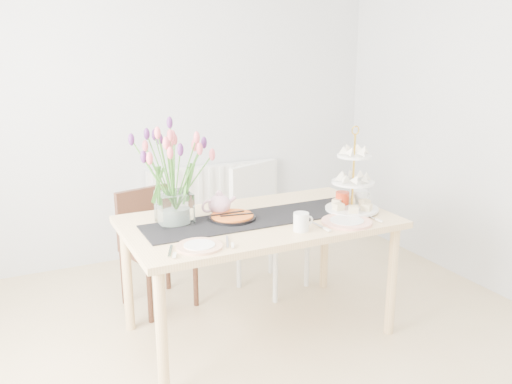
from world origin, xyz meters
name	(u,v)px	position (x,y,z in m)	size (l,w,h in m)	color
room_shell	(286,151)	(0.00, 0.00, 1.30)	(4.50, 4.50, 4.50)	tan
radiator	(215,198)	(0.50, 2.19, 0.45)	(1.20, 0.08, 0.60)	white
dining_table	(259,231)	(0.19, 0.67, 0.67)	(1.60, 0.90, 0.75)	tan
chair_brown	(152,239)	(-0.29, 1.37, 0.47)	(0.49, 0.49, 0.81)	#361C13
chair_white	(264,216)	(0.54, 1.29, 0.53)	(0.59, 0.59, 0.92)	silver
table_runner	(259,218)	(0.19, 0.67, 0.75)	(1.40, 0.35, 0.01)	black
tulip_vase	(172,160)	(-0.29, 0.80, 1.13)	(0.69, 0.69, 0.59)	silver
cake_stand	(353,190)	(0.79, 0.55, 0.89)	(0.33, 0.33, 0.49)	gold
teapot	(219,204)	(0.00, 0.84, 0.82)	(0.22, 0.18, 0.15)	silver
cream_jug	(360,197)	(0.93, 0.66, 0.80)	(0.10, 0.10, 0.10)	white
tart_tin	(232,218)	(0.04, 0.72, 0.77)	(0.28, 0.28, 0.03)	black
mug_white	(301,222)	(0.31, 0.38, 0.80)	(0.09, 0.09, 0.10)	silver
mug_orange	(342,200)	(0.78, 0.65, 0.80)	(0.09, 0.09, 0.10)	red
plate_left	(199,246)	(-0.29, 0.38, 0.76)	(0.24, 0.24, 0.01)	white
plate_right	(347,222)	(0.62, 0.38, 0.76)	(0.30, 0.30, 0.02)	white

